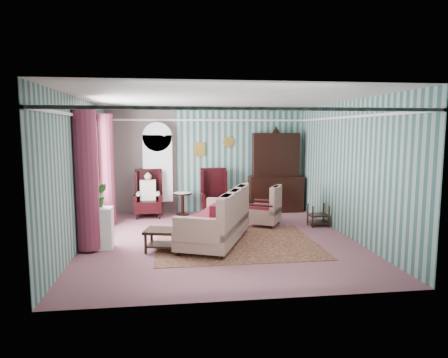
{
  "coord_description": "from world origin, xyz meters",
  "views": [
    {
      "loc": [
        -0.97,
        -8.05,
        2.28
      ],
      "look_at": [
        0.16,
        0.6,
        1.21
      ],
      "focal_mm": 32.0,
      "sensor_mm": 36.0,
      "label": 1
    }
  ],
  "objects": [
    {
      "name": "potted_plant_b",
      "position": [
        -2.35,
        -0.2,
        1.03
      ],
      "size": [
        0.31,
        0.28,
        0.46
      ],
      "primitive_type": "imported",
      "rotation": [
        0.0,
        0.0,
        0.38
      ],
      "color": "#264D18",
      "rests_on": "plant_stand"
    },
    {
      "name": "nest_table",
      "position": [
        2.47,
        0.9,
        0.27
      ],
      "size": [
        0.45,
        0.38,
        0.54
      ],
      "primitive_type": "cube",
      "color": "black",
      "rests_on": "floor"
    },
    {
      "name": "seated_woman",
      "position": [
        -1.6,
        2.45,
        0.59
      ],
      "size": [
        0.44,
        0.4,
        1.18
      ],
      "primitive_type": null,
      "color": "beige",
      "rests_on": "floor"
    },
    {
      "name": "plant_stand",
      "position": [
        -2.4,
        -0.3,
        0.4
      ],
      "size": [
        0.55,
        0.35,
        0.8
      ],
      "primitive_type": "cube",
      "color": "white",
      "rests_on": "floor"
    },
    {
      "name": "wingback_left",
      "position": [
        -1.6,
        2.45,
        0.62
      ],
      "size": [
        0.76,
        0.8,
        1.25
      ],
      "primitive_type": "cube",
      "color": "black",
      "rests_on": "floor"
    },
    {
      "name": "rug",
      "position": [
        0.3,
        -0.3,
        0.01
      ],
      "size": [
        3.2,
        2.6,
        0.01
      ],
      "primitive_type": "cube",
      "color": "#441816",
      "rests_on": "floor"
    },
    {
      "name": "dresser_hutch",
      "position": [
        1.9,
        2.72,
        1.18
      ],
      "size": [
        1.5,
        0.56,
        2.36
      ],
      "primitive_type": "cube",
      "color": "black",
      "rests_on": "floor"
    },
    {
      "name": "floor",
      "position": [
        0.0,
        0.0,
        0.0
      ],
      "size": [
        6.0,
        6.0,
        0.0
      ],
      "primitive_type": "plane",
      "color": "#945667",
      "rests_on": "ground"
    },
    {
      "name": "coffee_table",
      "position": [
        -1.02,
        -0.64,
        0.21
      ],
      "size": [
        1.04,
        0.72,
        0.41
      ],
      "primitive_type": "cube",
      "rotation": [
        0.0,
        0.0,
        -0.21
      ],
      "color": "black",
      "rests_on": "floor"
    },
    {
      "name": "potted_plant_a",
      "position": [
        -2.48,
        -0.36,
        1.0
      ],
      "size": [
        0.39,
        0.34,
        0.4
      ],
      "primitive_type": "imported",
      "rotation": [
        0.0,
        0.0,
        -0.08
      ],
      "color": "#1A531E",
      "rests_on": "plant_stand"
    },
    {
      "name": "wingback_right",
      "position": [
        0.15,
        2.45,
        0.62
      ],
      "size": [
        0.76,
        0.8,
        1.25
      ],
      "primitive_type": "cube",
      "color": "black",
      "rests_on": "floor"
    },
    {
      "name": "floral_armchair",
      "position": [
        1.19,
        1.14,
        0.45
      ],
      "size": [
        1.01,
        1.04,
        0.9
      ],
      "primitive_type": "cube",
      "rotation": [
        0.0,
        0.0,
        1.06
      ],
      "color": "beige",
      "rests_on": "floor"
    },
    {
      "name": "round_side_table",
      "position": [
        -0.7,
        2.6,
        0.3
      ],
      "size": [
        0.5,
        0.5,
        0.6
      ],
      "primitive_type": "cylinder",
      "color": "black",
      "rests_on": "floor"
    },
    {
      "name": "potted_plant_c",
      "position": [
        -2.46,
        -0.2,
        1.01
      ],
      "size": [
        0.25,
        0.25,
        0.43
      ],
      "primitive_type": "imported",
      "rotation": [
        0.0,
        0.0,
        -0.06
      ],
      "color": "#184D1B",
      "rests_on": "plant_stand"
    },
    {
      "name": "bookcase",
      "position": [
        -1.35,
        2.84,
        1.12
      ],
      "size": [
        0.8,
        0.28,
        2.24
      ],
      "primitive_type": "cube",
      "color": "silver",
      "rests_on": "floor"
    },
    {
      "name": "room_shell",
      "position": [
        -0.62,
        0.18,
        2.01
      ],
      "size": [
        5.53,
        6.02,
        2.91
      ],
      "color": "#34605D",
      "rests_on": "ground"
    },
    {
      "name": "sofa",
      "position": [
        -0.14,
        -0.22,
        0.54
      ],
      "size": [
        1.83,
        2.46,
        1.09
      ],
      "primitive_type": "cube",
      "rotation": [
        0.0,
        0.0,
        1.19
      ],
      "color": "beige",
      "rests_on": "floor"
    }
  ]
}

